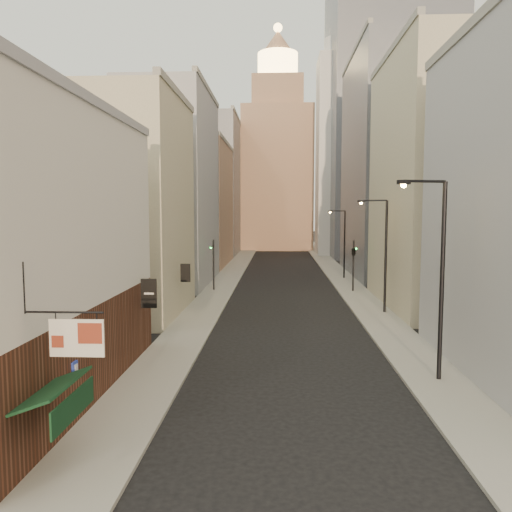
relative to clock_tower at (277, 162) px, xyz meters
The scene contains 17 objects.
sidewalk_left 41.32m from the clock_tower, 98.46° to the right, with size 3.00×140.00×0.15m, color gray.
sidewalk_right 41.64m from the clock_tower, 78.54° to the right, with size 3.00×140.00×0.15m, color gray.
near_building_left 84.40m from the clock_tower, 96.86° to the right, with size 8.30×23.04×12.30m.
left_bldg_beige 67.60m from the clock_tower, 99.46° to the right, with size 8.00×12.00×16.00m, color #B1A88B.
left_bldg_grey 51.76m from the clock_tower, 102.41° to the right, with size 8.00×16.00×20.00m, color #A2A2A8.
left_bldg_tan 35.05m from the clock_tower, 108.97° to the right, with size 8.00×18.00×17.00m, color #A37A5E.
left_bldg_wingrid 17.23m from the clock_tower, 132.51° to the right, with size 8.00×20.00×24.00m, color gray.
right_bldg_beige 63.81m from the clock_tower, 78.16° to the right, with size 8.00×16.00×20.00m, color #B1A88B.
right_bldg_wingrid 44.21m from the clock_tower, 72.80° to the right, with size 8.00×20.00×26.00m, color gray.
highrise 24.93m from the clock_tower, 36.38° to the right, with size 21.00×23.00×51.20m.
clock_tower is the anchor object (origin of this frame).
white_tower 17.83m from the clock_tower, 51.84° to the right, with size 8.00×8.00×41.50m.
streetlamp_near 81.66m from the clock_tower, 84.75° to the right, with size 2.34×0.82×9.13m.
streetlamp_mid 66.82m from the clock_tower, 82.89° to the right, with size 2.19×0.82×8.61m.
streetlamp_far 48.50m from the clock_tower, 80.66° to the right, with size 2.03×0.53×7.81m.
traffic_light_left 57.19m from the clock_tower, 96.20° to the right, with size 0.55×0.45×5.00m.
traffic_light_right 57.51m from the clock_tower, 82.37° to the right, with size 0.77×0.77×5.00m.
Camera 1 is at (-0.72, -10.79, 7.80)m, focal length 35.00 mm.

